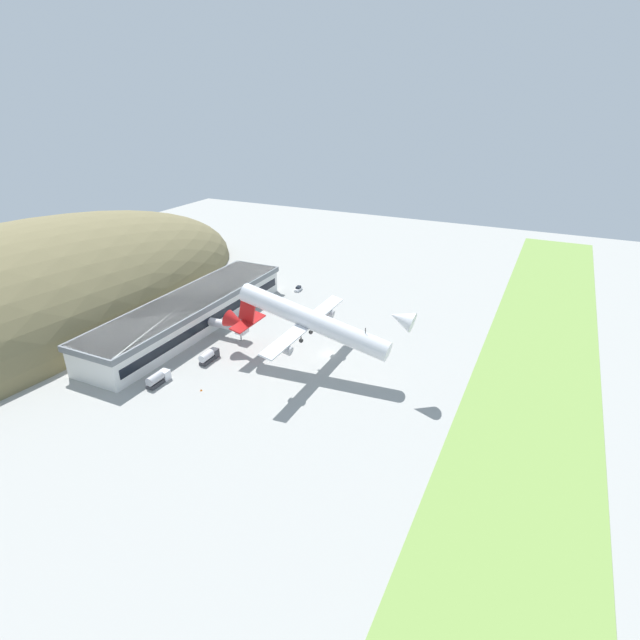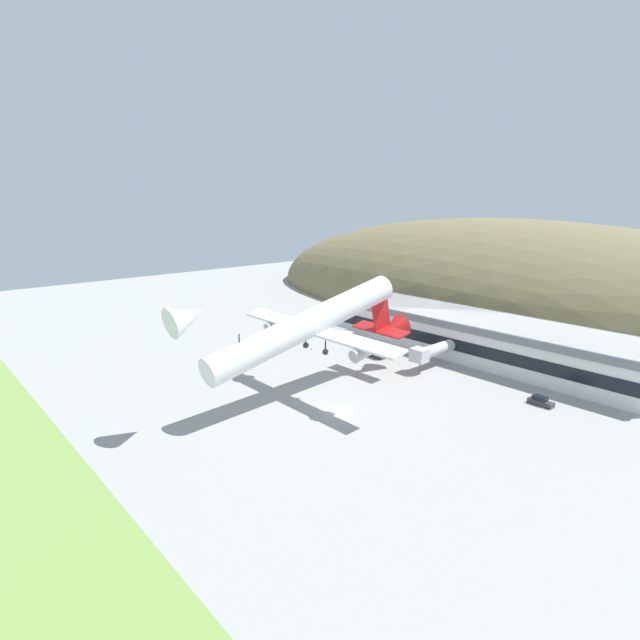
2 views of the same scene
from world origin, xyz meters
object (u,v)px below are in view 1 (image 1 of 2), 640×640
jetway_0 (230,326)px  box_truck (158,378)px  cargo_airplane (309,321)px  traffic_cone_0 (201,390)px  terminal_building (190,311)px  service_car_0 (298,289)px  service_car_1 (277,307)px  fuel_truck (209,356)px

jetway_0 → box_truck: 29.85m
box_truck → cargo_airplane: bearing=-52.0°
traffic_cone_0 → terminal_building: bearing=42.1°
jetway_0 → box_truck: jetway_0 is taller
terminal_building → box_truck: terminal_building is taller
service_car_0 → box_truck: box_truck is taller
box_truck → service_car_0: bearing=-0.7°
service_car_1 → traffic_cone_0: service_car_1 is taller
service_car_1 → traffic_cone_0: 53.79m
jetway_0 → service_car_1: (25.23, -1.40, -3.30)m
terminal_building → jetway_0: terminal_building is taller
service_car_1 → box_truck: size_ratio=0.65×
terminal_building → box_truck: size_ratio=11.38×
fuel_truck → service_car_0: bearing=3.2°
service_car_1 → traffic_cone_0: size_ratio=7.76×
cargo_airplane → box_truck: bearing=128.0°
service_car_1 → box_truck: (-54.95, 2.69, 0.81)m
service_car_0 → fuel_truck: size_ratio=0.60×
service_car_1 → terminal_building: bearing=144.2°
terminal_building → box_truck: (-31.07, -14.52, -3.84)m
service_car_0 → terminal_building: bearing=160.2°
jetway_0 → traffic_cone_0: bearing=-159.2°
cargo_airplane → service_car_0: size_ratio=13.05×
terminal_building → service_car_1: size_ratio=17.60×
fuel_truck → traffic_cone_0: (-13.36, -7.65, -1.15)m
jetway_0 → service_car_1: jetway_0 is taller
fuel_truck → box_truck: size_ratio=1.00×
service_car_0 → service_car_1: (-18.96, -1.80, 0.01)m
jetway_0 → service_car_1: bearing=-3.2°
cargo_airplane → traffic_cone_0: 32.13m
traffic_cone_0 → cargo_airplane: bearing=-40.6°
cargo_airplane → traffic_cone_0: size_ratio=93.36×
box_truck → traffic_cone_0: size_ratio=12.00×
jetway_0 → box_truck: (-29.72, 1.29, -2.49)m
jetway_0 → traffic_cone_0: (-27.78, -10.56, -3.71)m
terminal_building → cargo_airplane: (-6.97, -45.33, 8.40)m
terminal_building → jetway_0: bearing=-94.9°
terminal_building → traffic_cone_0: (-29.13, -26.36, -5.05)m
cargo_airplane → fuel_truck: bearing=108.3°
service_car_0 → traffic_cone_0: service_car_0 is taller
service_car_0 → fuel_truck: (-58.60, -3.31, 0.75)m
terminal_building → traffic_cone_0: terminal_building is taller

